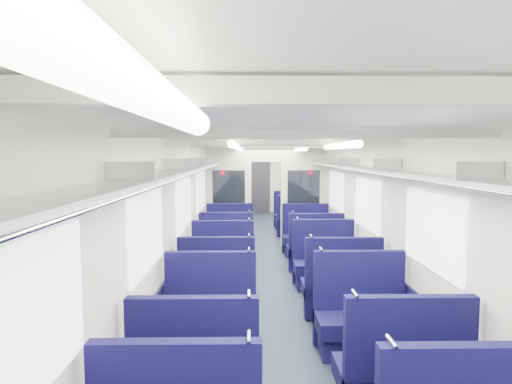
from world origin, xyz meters
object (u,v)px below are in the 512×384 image
seat_12 (217,290)px  seat_18 (229,238)px  seat_15 (324,266)px  seat_11 (361,321)px  seat_20 (233,223)px  seat_16 (227,250)px  seat_14 (223,268)px  seat_23 (291,217)px  seat_8 (196,382)px  seat_10 (210,322)px  seat_19 (306,239)px  bulkhead (266,194)px  seat_17 (315,252)px  seat_13 (341,291)px  seat_9 (402,381)px  seat_21 (296,223)px  end_door (260,186)px  seat_22 (234,217)px

seat_12 → seat_18: 3.52m
seat_15 → seat_18: (-1.66, 2.31, 0.00)m
seat_11 → seat_20: same height
seat_16 → seat_14: bearing=-90.0°
seat_23 → seat_11: bearing=-90.0°
seat_8 → seat_10: bearing=90.0°
seat_8 → seat_11: bearing=36.7°
seat_19 → seat_23: size_ratio=1.00×
seat_23 → bulkhead: bearing=-109.2°
seat_12 → seat_17: bearing=53.0°
seat_15 → seat_20: same height
seat_8 → seat_15: 3.92m
seat_23 → seat_13: bearing=-90.0°
seat_11 → seat_15: (0.00, 2.31, 0.00)m
seat_18 → seat_16: bearing=-90.0°
seat_13 → seat_10: bearing=-147.7°
seat_18 → seat_19: 1.66m
seat_8 → seat_16: size_ratio=1.00×
seat_9 → seat_20: (-1.66, 7.91, 0.00)m
seat_17 → seat_18: 2.12m
seat_19 → seat_18: bearing=178.1°
bulkhead → seat_23: (0.83, 2.38, -0.89)m
seat_8 → seat_19: (1.66, 5.81, 0.00)m
seat_18 → seat_21: same height
seat_16 → seat_12: bearing=-90.0°
seat_18 → seat_17: bearing=-38.5°
bulkhead → seat_18: bulkhead is taller
end_door → seat_23: bearing=-76.9°
seat_11 → seat_14: same height
seat_11 → seat_17: (0.00, 3.31, 0.00)m
seat_13 → seat_21: same height
end_door → seat_14: size_ratio=1.77×
seat_15 → seat_16: size_ratio=1.00×
seat_12 → seat_18: same height
seat_21 → seat_22: same height
seat_11 → seat_21: bearing=90.0°
end_door → seat_20: bearing=-99.9°
seat_15 → seat_21: 4.34m
bulkhead → seat_10: bulkhead is taller
seat_15 → seat_13: bearing=-90.0°
seat_13 → seat_16: size_ratio=1.00×
seat_11 → seat_13: bearing=90.0°
bulkhead → seat_15: 3.37m
seat_21 → seat_23: same height
seat_20 → seat_23: 2.04m
end_door → seat_22: end_door is taller
bulkhead → seat_20: 1.71m
seat_14 → seat_21: size_ratio=1.00×
seat_16 → seat_23: (1.66, 4.36, 0.00)m
seat_8 → bulkhead: bearing=82.9°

